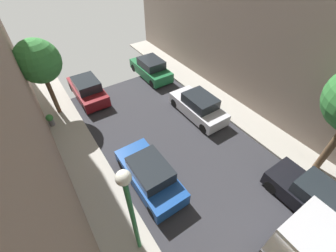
{
  "coord_description": "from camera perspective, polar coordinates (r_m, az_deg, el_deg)",
  "views": [
    {
      "loc": [
        -5.47,
        0.8,
        9.78
      ],
      "look_at": [
        0.1,
        9.03,
        0.5
      ],
      "focal_mm": 23.73,
      "sensor_mm": 36.0,
      "label": 1
    }
  ],
  "objects": [
    {
      "name": "parked_car_right_4",
      "position": [
        19.04,
        -4.42,
        14.49
      ],
      "size": [
        1.78,
        4.2,
        1.57
      ],
      "color": "#1E6638",
      "rests_on": "ground"
    },
    {
      "name": "parked_car_left_4",
      "position": [
        17.36,
        -19.95,
        8.82
      ],
      "size": [
        1.78,
        4.2,
        1.57
      ],
      "color": "maroon",
      "rests_on": "ground"
    },
    {
      "name": "street_tree_2",
      "position": [
        15.15,
        -30.37,
        14.07
      ],
      "size": [
        2.55,
        2.55,
        4.97
      ],
      "color": "brown",
      "rests_on": "sidewalk_left"
    },
    {
      "name": "parked_car_right_2",
      "position": [
        12.21,
        33.64,
        -15.41
      ],
      "size": [
        1.78,
        4.2,
        1.57
      ],
      "color": "black",
      "rests_on": "ground"
    },
    {
      "name": "potted_plant_0",
      "position": [
        15.74,
        -28.02,
        1.52
      ],
      "size": [
        0.44,
        0.44,
        0.8
      ],
      "color": "slate",
      "rests_on": "sidewalk_left"
    },
    {
      "name": "parked_car_right_3",
      "position": [
        14.86,
        7.82,
        5.02
      ],
      "size": [
        1.78,
        4.2,
        1.57
      ],
      "color": "silver",
      "rests_on": "ground"
    },
    {
      "name": "lamp_post",
      "position": [
        7.17,
        -9.74,
        -19.41
      ],
      "size": [
        0.44,
        0.44,
        4.99
      ],
      "color": "#26723F",
      "rests_on": "sidewalk_left"
    },
    {
      "name": "parked_car_left_3",
      "position": [
        11.04,
        -4.7,
        -12.31
      ],
      "size": [
        1.78,
        4.2,
        1.57
      ],
      "color": "#194799",
      "rests_on": "ground"
    }
  ]
}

